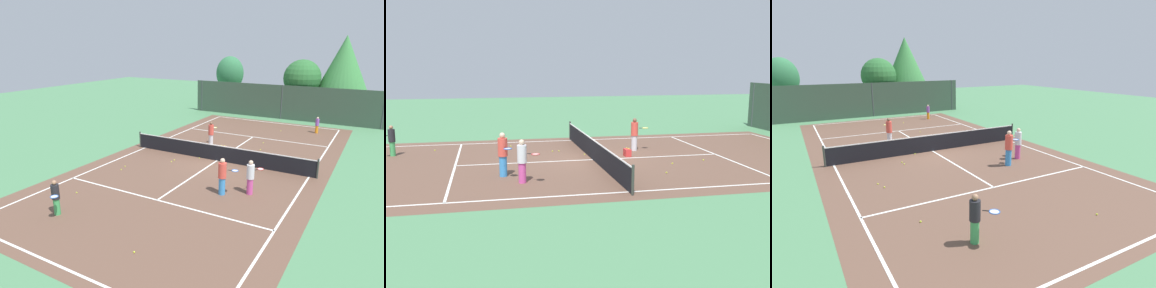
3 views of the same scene
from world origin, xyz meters
TOP-DOWN VIEW (x-y plane):
  - ground_plane at (0.00, 0.00)m, footprint 80.00×80.00m
  - court_surface at (0.00, 0.00)m, footprint 13.00×25.00m
  - tennis_net at (0.00, 0.00)m, footprint 11.90×0.10m
  - player_1 at (3.47, -3.64)m, footprint 0.73×0.90m
  - player_2 at (-2.87, -9.60)m, footprint 0.81×0.78m
  - player_3 at (-1.77, 2.69)m, footprint 0.37×0.94m
  - player_4 at (2.32, -4.33)m, footprint 0.97×0.57m
  - ball_crate at (-0.48, 1.88)m, footprint 0.47×0.29m
  - tennis_ball_0 at (1.63, 3.37)m, footprint 0.07×0.07m
  - tennis_ball_1 at (1.25, 5.11)m, footprint 0.07×0.07m
  - tennis_ball_2 at (-4.06, -4.18)m, footprint 0.07×0.07m
  - tennis_ball_3 at (-1.16, -0.15)m, footprint 0.07×0.07m
  - tennis_ball_4 at (3.20, 2.41)m, footprint 0.07×0.07m
  - tennis_ball_5 at (-3.83, -7.68)m, footprint 0.07×0.07m
  - tennis_ball_6 at (-4.20, -3.67)m, footprint 0.07×0.07m
  - tennis_ball_8 at (-2.31, -1.62)m, footprint 0.07×0.07m
  - tennis_ball_10 at (-2.31, -1.28)m, footprint 0.07×0.07m

SIDE VIEW (x-z plane):
  - ground_plane at x=0.00m, z-range 0.00..0.00m
  - court_surface at x=0.00m, z-range 0.00..0.01m
  - tennis_ball_0 at x=1.63m, z-range 0.00..0.07m
  - tennis_ball_1 at x=1.25m, z-range 0.00..0.07m
  - tennis_ball_2 at x=-4.06m, z-range 0.00..0.07m
  - tennis_ball_3 at x=-1.16m, z-range 0.00..0.07m
  - tennis_ball_4 at x=3.20m, z-range 0.00..0.07m
  - tennis_ball_5 at x=-3.83m, z-range 0.00..0.07m
  - tennis_ball_6 at x=-4.20m, z-range 0.00..0.07m
  - tennis_ball_8 at x=-2.31m, z-range 0.00..0.07m
  - tennis_ball_10 at x=-2.31m, z-range 0.00..0.07m
  - ball_crate at x=-0.48m, z-range -0.03..0.40m
  - tennis_net at x=0.00m, z-range -0.04..1.06m
  - player_2 at x=-2.87m, z-range 0.03..1.57m
  - player_1 at x=3.47m, z-range 0.03..1.73m
  - player_3 at x=-1.77m, z-range 0.03..1.76m
  - player_4 at x=2.32m, z-range 0.03..1.85m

